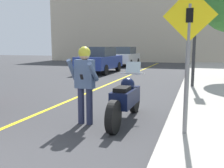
# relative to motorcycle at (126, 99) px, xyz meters

# --- Properties ---
(road_center_line) EXTENTS (0.12, 36.00, 0.01)m
(road_center_line) POSITION_rel_motorcycle_xyz_m (-2.28, 2.49, -0.51)
(road_center_line) COLOR yellow
(road_center_line) RESTS_ON ground
(building_backdrop) EXTENTS (28.00, 1.20, 9.15)m
(building_backdrop) POSITION_rel_motorcycle_xyz_m (-1.68, 22.49, 4.06)
(building_backdrop) COLOR beige
(building_backdrop) RESTS_ON ground
(motorcycle) EXTENTS (0.62, 2.39, 1.32)m
(motorcycle) POSITION_rel_motorcycle_xyz_m (0.00, 0.00, 0.00)
(motorcycle) COLOR black
(motorcycle) RESTS_ON ground
(person_biker) EXTENTS (0.59, 0.47, 1.69)m
(person_biker) POSITION_rel_motorcycle_xyz_m (-0.78, -0.48, 0.51)
(person_biker) COLOR #282D4C
(person_biker) RESTS_ON ground
(crossing_sign) EXTENTS (0.91, 0.08, 2.55)m
(crossing_sign) POSITION_rel_motorcycle_xyz_m (1.33, -0.73, 1.13)
(crossing_sign) COLOR slate
(crossing_sign) RESTS_ON sidewalk_curb
(traffic_light) EXTENTS (0.26, 0.30, 3.66)m
(traffic_light) POSITION_rel_motorcycle_xyz_m (1.36, 5.01, 2.15)
(traffic_light) COLOR #2D2D30
(traffic_light) RESTS_ON sidewalk_curb
(parked_car_blue) EXTENTS (1.88, 4.20, 1.68)m
(parked_car_blue) POSITION_rel_motorcycle_xyz_m (-4.47, 9.73, 0.34)
(parked_car_blue) COLOR black
(parked_car_blue) RESTS_ON ground
(parked_car_white) EXTENTS (1.88, 4.20, 1.68)m
(parked_car_white) POSITION_rel_motorcycle_xyz_m (-4.51, 15.80, 0.34)
(parked_car_white) COLOR black
(parked_car_white) RESTS_ON ground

